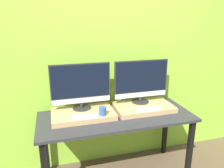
{
  "coord_description": "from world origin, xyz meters",
  "views": [
    {
      "loc": [
        -0.63,
        -1.75,
        1.81
      ],
      "look_at": [
        0.0,
        0.51,
        1.1
      ],
      "focal_mm": 35.0,
      "sensor_mm": 36.0,
      "label": 1
    }
  ],
  "objects_px": {
    "keyboard_right": "(149,109)",
    "monitor_left": "(81,85)",
    "keyboard_left": "(85,117)",
    "mug": "(103,111)",
    "monitor_right": "(141,80)"
  },
  "relations": [
    {
      "from": "keyboard_right",
      "to": "monitor_left",
      "type": "bearing_deg",
      "value": 161.22
    },
    {
      "from": "keyboard_left",
      "to": "mug",
      "type": "height_order",
      "value": "mug"
    },
    {
      "from": "keyboard_right",
      "to": "keyboard_left",
      "type": "bearing_deg",
      "value": 180.0
    },
    {
      "from": "monitor_left",
      "to": "keyboard_left",
      "type": "bearing_deg",
      "value": -90.0
    },
    {
      "from": "monitor_right",
      "to": "keyboard_right",
      "type": "relative_size",
      "value": 2.45
    },
    {
      "from": "monitor_left",
      "to": "mug",
      "type": "bearing_deg",
      "value": -52.5
    },
    {
      "from": "keyboard_left",
      "to": "keyboard_right",
      "type": "bearing_deg",
      "value": 0.0
    },
    {
      "from": "keyboard_left",
      "to": "monitor_right",
      "type": "xyz_separation_m",
      "value": [
        0.7,
        0.24,
        0.26
      ]
    },
    {
      "from": "monitor_left",
      "to": "keyboard_right",
      "type": "distance_m",
      "value": 0.79
    },
    {
      "from": "keyboard_right",
      "to": "monitor_right",
      "type": "bearing_deg",
      "value": 90.0
    },
    {
      "from": "monitor_left",
      "to": "keyboard_right",
      "type": "height_order",
      "value": "monitor_left"
    },
    {
      "from": "keyboard_left",
      "to": "monitor_right",
      "type": "bearing_deg",
      "value": 18.78
    },
    {
      "from": "keyboard_left",
      "to": "monitor_left",
      "type": "bearing_deg",
      "value": 90.0
    },
    {
      "from": "keyboard_left",
      "to": "mug",
      "type": "relative_size",
      "value": 2.88
    },
    {
      "from": "monitor_left",
      "to": "keyboard_right",
      "type": "bearing_deg",
      "value": -18.78
    }
  ]
}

